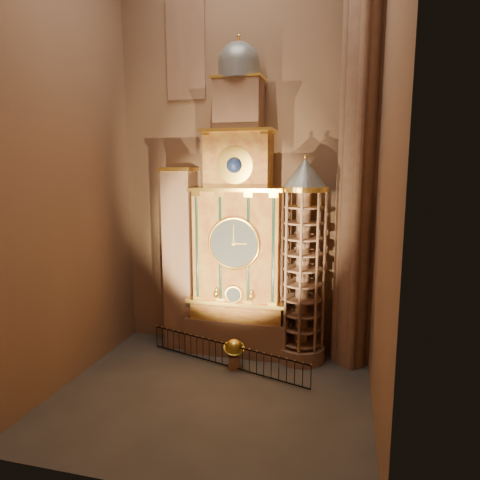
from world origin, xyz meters
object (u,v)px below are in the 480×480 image
(astronomical_clock, at_px, (239,234))
(celestial_globe, at_px, (234,351))
(stair_turret, at_px, (303,264))
(iron_railing, at_px, (225,355))
(portrait_tower, at_px, (180,258))

(astronomical_clock, distance_m, celestial_globe, 6.15)
(astronomical_clock, distance_m, stair_turret, 3.78)
(stair_turret, height_order, iron_railing, stair_turret)
(stair_turret, relative_size, celestial_globe, 6.86)
(portrait_tower, xyz_separation_m, stair_turret, (6.90, -0.28, 0.12))
(stair_turret, xyz_separation_m, celestial_globe, (-3.19, -1.95, -4.32))
(stair_turret, distance_m, celestial_globe, 5.71)
(celestial_globe, xyz_separation_m, iron_railing, (-0.48, 0.06, -0.28))
(portrait_tower, bearing_deg, stair_turret, -2.33)
(astronomical_clock, xyz_separation_m, stair_turret, (3.50, -0.26, -1.41))
(astronomical_clock, distance_m, iron_railing, 6.39)
(astronomical_clock, bearing_deg, celestial_globe, -81.93)
(astronomical_clock, relative_size, celestial_globe, 10.62)
(portrait_tower, relative_size, iron_railing, 1.14)
(iron_railing, bearing_deg, portrait_tower, 146.14)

